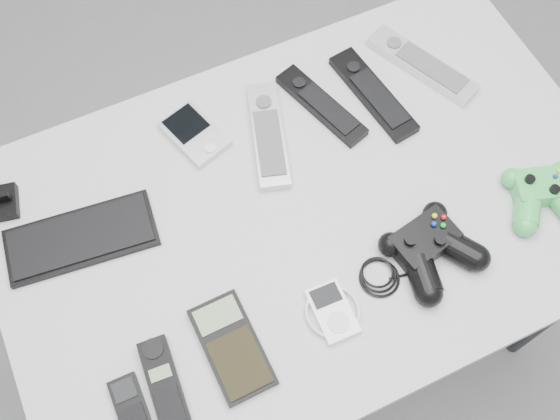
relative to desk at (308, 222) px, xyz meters
name	(u,v)px	position (x,y,z in m)	size (l,w,h in m)	color
floor	(267,316)	(-0.07, 0.06, -0.67)	(3.50, 3.50, 0.00)	slate
desk	(308,222)	(0.00, 0.00, 0.00)	(1.10, 0.71, 0.74)	#9C9C9E
pda_keyboard	(81,237)	(-0.38, 0.11, 0.07)	(0.25, 0.11, 0.02)	black
pda	(195,134)	(-0.13, 0.22, 0.07)	(0.08, 0.12, 0.02)	#B9B9C1
remote_silver_a	(268,135)	(-0.01, 0.16, 0.08)	(0.06, 0.22, 0.02)	#B9B9C1
remote_black_a	(321,105)	(0.11, 0.18, 0.07)	(0.05, 0.20, 0.02)	black
remote_black_b	(373,93)	(0.21, 0.16, 0.07)	(0.05, 0.22, 0.02)	black
remote_silver_b	(422,64)	(0.33, 0.18, 0.08)	(0.05, 0.23, 0.02)	silver
mobile_phone	(131,408)	(-0.40, -0.19, 0.07)	(0.04, 0.10, 0.02)	black
cordless_handset	(164,385)	(-0.34, -0.18, 0.08)	(0.05, 0.15, 0.02)	black
calculator	(232,347)	(-0.22, -0.17, 0.07)	(0.09, 0.17, 0.02)	black
mp3_player	(333,311)	(-0.05, -0.19, 0.07)	(0.09, 0.10, 0.02)	white
controller_black	(430,247)	(0.14, -0.16, 0.09)	(0.26, 0.16, 0.05)	black
controller_green	(544,193)	(0.38, -0.16, 0.09)	(0.13, 0.14, 0.05)	green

